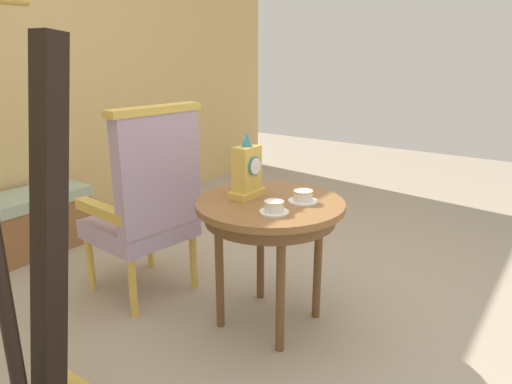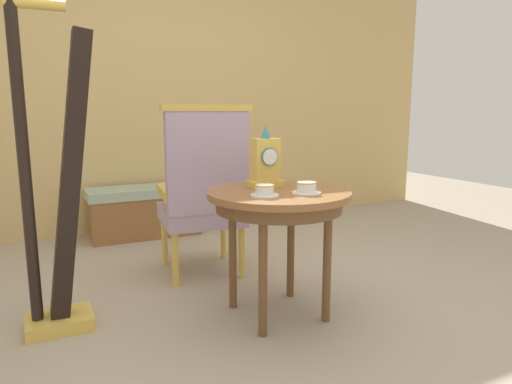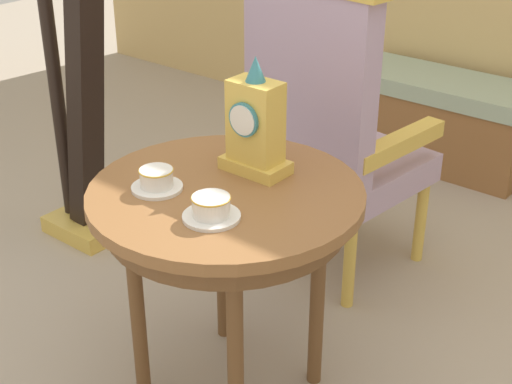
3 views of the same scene
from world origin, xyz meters
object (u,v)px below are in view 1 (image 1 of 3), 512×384
(teacup_right, at_px, (303,197))
(teacup_left, at_px, (274,208))
(side_table, at_px, (270,215))
(harp, at_px, (36,259))
(mantel_clock, at_px, (247,172))
(armchair, at_px, (148,201))
(window_bench, at_px, (21,225))

(teacup_right, bearing_deg, teacup_left, 172.96)
(teacup_left, xyz_separation_m, teacup_right, (0.22, -0.03, 0.00))
(side_table, bearing_deg, harp, 162.15)
(teacup_left, xyz_separation_m, mantel_clock, (0.13, 0.25, 0.11))
(armchair, relative_size, harp, 0.67)
(armchair, distance_m, harp, 0.98)
(teacup_right, bearing_deg, harp, 156.85)
(teacup_right, xyz_separation_m, armchair, (-0.24, 0.88, -0.12))
(mantel_clock, height_order, harp, harp)
(teacup_left, distance_m, mantel_clock, 0.31)
(side_table, xyz_separation_m, armchair, (-0.16, 0.73, -0.02))
(teacup_left, bearing_deg, armchair, 90.94)
(mantel_clock, bearing_deg, teacup_left, -117.78)
(teacup_right, bearing_deg, mantel_clock, 107.31)
(armchair, relative_size, window_bench, 1.18)
(teacup_right, height_order, window_bench, teacup_right)
(teacup_left, height_order, armchair, armchair)
(side_table, relative_size, window_bench, 0.78)
(teacup_right, bearing_deg, armchair, 105.06)
(mantel_clock, xyz_separation_m, armchair, (-0.15, 0.59, -0.23))
(mantel_clock, height_order, armchair, armchair)
(side_table, bearing_deg, teacup_right, -61.57)
(mantel_clock, relative_size, armchair, 0.29)
(mantel_clock, height_order, window_bench, mantel_clock)
(mantel_clock, bearing_deg, harp, 169.03)
(armchair, height_order, harp, harp)
(teacup_right, height_order, harp, harp)
(harp, xyz_separation_m, window_bench, (0.76, 1.59, -0.46))
(side_table, xyz_separation_m, teacup_right, (0.08, -0.14, 0.11))
(teacup_left, bearing_deg, side_table, 39.30)
(side_table, distance_m, window_bench, 2.00)
(armchair, bearing_deg, mantel_clock, -76.02)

